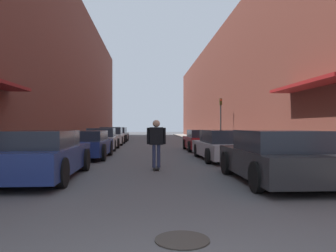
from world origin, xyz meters
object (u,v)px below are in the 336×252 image
Objects in this scene: parked_car_right_0 at (276,157)px; traffic_light at (221,116)px; skateboarder at (156,139)px; manhole_cover at (182,240)px; parked_car_left_4 at (117,135)px; parked_car_right_2 at (203,140)px; parked_car_left_2 at (102,139)px; parked_car_left_1 at (86,145)px; parked_car_left_0 at (44,155)px; parked_car_right_1 at (224,146)px; parked_car_left_3 at (112,136)px.

traffic_light reaches higher than parked_car_right_0.
manhole_cover is (0.12, -6.72, -1.00)m from skateboarder.
skateboarder reaches higher than manhole_cover.
parked_car_right_0 is at bearing -74.97° from parked_car_left_4.
manhole_cover is (-2.87, -14.89, -0.59)m from parked_car_right_2.
parked_car_left_2 is at bearing 101.21° from manhole_cover.
parked_car_left_1 is at bearing -89.97° from parked_car_left_4.
parked_car_left_0 reaches higher than parked_car_left_4.
parked_car_left_1 is at bearing 169.23° from parked_car_right_1.
parked_car_right_2 is at bearing 90.05° from parked_car_right_0.
parked_car_left_3 is at bearing 89.91° from parked_car_left_1.
parked_car_left_4 is at bearing 96.77° from manhole_cover.
parked_car_left_1 is 0.95× the size of parked_car_right_0.
traffic_light is at bearing -45.48° from parked_car_left_4.
parked_car_left_1 is at bearing -145.77° from parked_car_right_2.
parked_car_right_0 is 5.08m from manhole_cover.
parked_car_left_4 is at bearing 134.52° from traffic_light.
parked_car_left_2 is 10.84m from parked_car_left_4.
traffic_light reaches higher than parked_car_left_3.
parked_car_right_0 reaches higher than manhole_cover.
parked_car_left_2 is 2.47× the size of skateboarder.
parked_car_left_4 is at bearing 90.03° from parked_car_left_1.
parked_car_left_3 is 18.26m from parked_car_right_0.
traffic_light reaches higher than parked_car_left_4.
manhole_cover is (3.13, -15.80, -0.62)m from parked_car_left_2.
parked_car_left_1 is 2.56× the size of skateboarder.
parked_car_left_0 is 6.21m from parked_car_right_0.
parked_car_left_4 is 1.15× the size of parked_car_right_2.
parked_car_left_3 is 1.11× the size of parked_car_right_2.
parked_car_left_0 is 1.20× the size of parked_car_right_2.
parked_car_right_0 is 5.52m from parked_car_right_1.
manhole_cover is (3.15, -10.79, -0.60)m from parked_car_left_1.
traffic_light is at bearing -19.47° from parked_car_left_3.
parked_car_left_3 is at bearing 160.53° from traffic_light.
parked_car_left_2 is at bearing 89.32° from parked_car_left_0.
traffic_light is at bearing 77.84° from parked_car_right_1.
parked_car_left_2 is 6.07m from parked_car_right_2.
parked_car_right_0 is at bearing -89.95° from parked_car_right_2.
traffic_light is at bearing 44.53° from parked_car_left_1.
traffic_light is at bearing 67.59° from skateboarder.
parked_car_left_4 is at bearing 98.67° from skateboarder.
parked_car_left_1 is 11.21m from traffic_light.
traffic_light is at bearing 19.44° from parked_car_left_2.
parked_car_left_1 is 6.10m from parked_car_right_1.
manhole_cover is at bearing -78.79° from parked_car_left_2.
parked_car_right_0 is (6.14, -0.95, -0.00)m from parked_car_left_0.
parked_car_left_0 is at bearing -90.25° from parked_car_left_4.
parked_car_left_0 is 15.77m from traffic_light.
parked_car_right_1 is 10.08m from manhole_cover.
parked_car_left_4 is 23.30m from parked_car_right_0.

